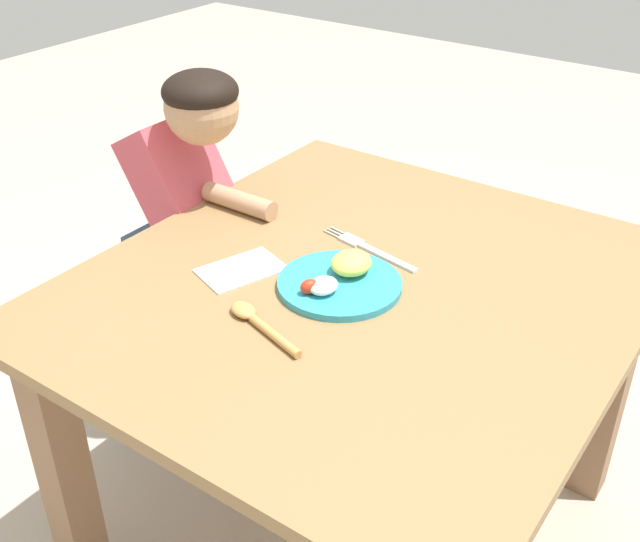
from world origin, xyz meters
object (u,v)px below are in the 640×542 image
Objects in this scene: plate at (341,279)px; spoon at (257,321)px; person at (185,243)px; fork at (370,249)px.

plate is 1.22× the size of spoon.
person is (0.32, 0.49, -0.15)m from spoon.
person is at bearing -16.23° from spoon.
plate is 0.24× the size of person.
person is (-0.01, 0.51, -0.15)m from fork.
spoon is (-0.19, 0.05, -0.01)m from plate.
spoon is 0.19× the size of person.
fork is at bearing 91.48° from person.
plate reaches higher than fork.
fork is 0.25× the size of person.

